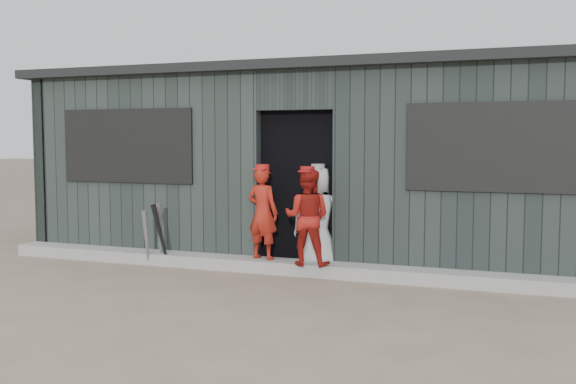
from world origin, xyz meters
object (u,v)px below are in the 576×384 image
at_px(player_grey_back, 318,219).
at_px(bat_mid, 160,234).
at_px(bat_right, 161,235).
at_px(dugout, 328,164).
at_px(player_red_right, 307,217).
at_px(bat_left, 147,238).
at_px(player_red_left, 263,213).

bearing_deg(player_grey_back, bat_mid, 1.76).
height_order(bat_right, dugout, dugout).
relative_size(bat_mid, player_red_right, 0.72).
bearing_deg(player_grey_back, bat_left, 4.76).
distance_m(bat_mid, player_red_left, 1.43).
height_order(player_red_left, player_grey_back, player_grey_back).
bearing_deg(player_red_left, player_red_right, 176.75).
bearing_deg(bat_right, player_red_right, 1.07).
height_order(bat_left, player_grey_back, player_grey_back).
relative_size(bat_left, player_red_right, 0.65).
relative_size(bat_right, dugout, 0.10).
distance_m(bat_mid, player_red_right, 2.06).
bearing_deg(player_red_left, dugout, -89.05).
bearing_deg(bat_mid, bat_left, -130.86).
bearing_deg(bat_mid, dugout, 45.71).
height_order(player_red_right, dugout, dugout).
distance_m(player_red_right, player_grey_back, 0.42).
relative_size(player_red_right, dugout, 0.14).
bearing_deg(bat_right, dugout, 48.43).
bearing_deg(player_red_right, player_red_left, -19.84).
xyz_separation_m(player_red_right, dugout, (-0.29, 1.85, 0.56)).
bearing_deg(bat_mid, player_grey_back, 9.80).
distance_m(bat_left, player_red_right, 2.18).
relative_size(player_red_left, player_grey_back, 0.88).
distance_m(player_red_right, dugout, 1.95).
bearing_deg(bat_mid, player_red_right, -1.82).
xyz_separation_m(bat_right, dugout, (1.67, 1.89, 0.88)).
bearing_deg(bat_mid, player_red_left, 4.95).
relative_size(bat_right, player_red_left, 0.73).
distance_m(bat_left, player_red_left, 1.57).
xyz_separation_m(player_red_right, player_grey_back, (0.00, 0.42, -0.07)).
xyz_separation_m(bat_left, bat_right, (0.19, 0.04, 0.04)).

